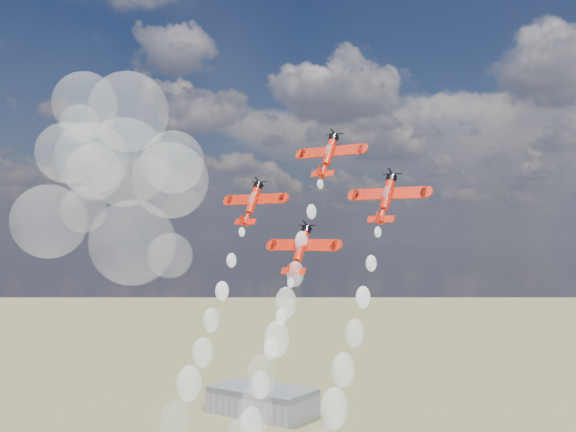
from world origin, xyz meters
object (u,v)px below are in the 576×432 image
(hangar, at_px, (263,401))
(plane_slot, at_px, (301,249))
(plane_left, at_px, (253,202))
(plane_right, at_px, (387,197))
(plane_lead, at_px, (329,154))

(hangar, height_order, plane_slot, plane_slot)
(plane_left, relative_size, plane_right, 1.00)
(plane_lead, xyz_separation_m, plane_left, (-14.14, -4.75, -8.68))
(plane_left, bearing_deg, hangar, 126.13)
(plane_lead, relative_size, plane_slot, 1.00)
(hangar, relative_size, plane_left, 3.72)
(hangar, xyz_separation_m, plane_lead, (136.19, -162.47, 95.54))
(plane_right, relative_size, plane_slot, 1.00)
(plane_left, bearing_deg, plane_right, 0.00)
(hangar, distance_m, plane_left, 224.50)
(plane_lead, relative_size, plane_right, 1.00)
(plane_lead, distance_m, plane_right, 17.26)
(hangar, relative_size, plane_right, 3.72)
(plane_slot, bearing_deg, plane_right, 18.56)
(plane_lead, xyz_separation_m, plane_right, (14.14, -4.75, -8.68))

